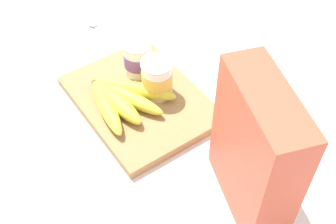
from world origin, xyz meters
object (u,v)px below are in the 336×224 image
(yogurt_cup_front, at_px, (138,58))
(banana_bunch, at_px, (122,99))
(spoon, at_px, (98,28))
(cereal_box, at_px, (255,152))
(yogurt_cup_back, at_px, (157,78))
(cutting_board, at_px, (140,100))

(yogurt_cup_front, relative_size, banana_bunch, 0.45)
(yogurt_cup_front, bearing_deg, spoon, 177.29)
(cereal_box, relative_size, spoon, 2.03)
(cereal_box, xyz_separation_m, yogurt_cup_back, (-0.30, 0.01, -0.07))
(cutting_board, bearing_deg, yogurt_cup_back, 75.06)
(banana_bunch, bearing_deg, cutting_board, 87.17)
(cereal_box, distance_m, yogurt_cup_back, 0.31)
(cereal_box, bearing_deg, cutting_board, -154.92)
(cutting_board, bearing_deg, banana_bunch, -92.83)
(cutting_board, xyz_separation_m, yogurt_cup_back, (0.01, 0.04, 0.05))
(cutting_board, xyz_separation_m, cereal_box, (0.31, 0.03, 0.13))
(yogurt_cup_back, xyz_separation_m, banana_bunch, (-0.01, -0.08, -0.03))
(yogurt_cup_front, distance_m, spoon, 0.22)
(yogurt_cup_back, distance_m, spoon, 0.30)
(yogurt_cup_front, bearing_deg, cereal_box, -1.13)
(yogurt_cup_back, distance_m, banana_bunch, 0.09)
(spoon, bearing_deg, yogurt_cup_back, -2.25)
(cutting_board, relative_size, cereal_box, 1.17)
(spoon, bearing_deg, cutting_board, -10.17)
(cereal_box, xyz_separation_m, banana_bunch, (-0.31, -0.08, -0.10))
(cutting_board, bearing_deg, yogurt_cup_front, 149.59)
(banana_bunch, bearing_deg, spoon, 161.84)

